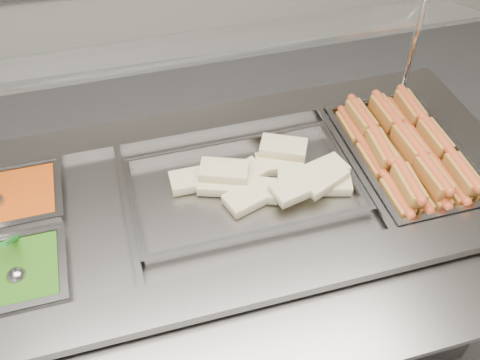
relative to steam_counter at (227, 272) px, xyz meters
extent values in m
cube|color=gray|center=(0.00, 0.00, -0.01)|extent=(1.89, 0.83, 0.90)
cube|color=slate|center=(0.01, -0.36, 0.45)|extent=(1.96, 0.19, 0.03)
cube|color=slate|center=(-0.01, 0.36, 0.45)|extent=(1.96, 0.19, 0.03)
cube|color=slate|center=(0.91, 0.02, 0.45)|extent=(0.15, 0.60, 0.03)
cube|color=black|center=(0.00, 0.00, 0.34)|extent=(1.70, 0.64, 0.02)
cube|color=slate|center=(0.45, 0.01, 0.47)|extent=(0.04, 0.59, 0.01)
cube|color=slate|center=(-0.31, -0.01, 0.47)|extent=(0.04, 0.59, 0.01)
cube|color=slate|center=(0.01, -0.54, 0.42)|extent=(1.88, 0.31, 0.02)
cylinder|color=silver|center=(0.80, 0.36, 0.70)|extent=(0.02, 0.02, 0.46)
cube|color=silver|center=(-0.01, 0.21, 0.87)|extent=(1.72, 0.35, 0.09)
cube|color=#C13B0A|center=(-0.67, 0.13, 0.43)|extent=(0.30, 0.24, 0.09)
cube|color=#26610F|center=(-0.67, -0.17, 0.43)|extent=(0.30, 0.24, 0.09)
cube|color=#A06421|center=(0.52, -0.17, 0.45)|extent=(0.06, 0.16, 0.05)
cylinder|color=#DA5727|center=(0.52, -0.17, 0.47)|extent=(0.03, 0.17, 0.03)
cube|color=#A06421|center=(0.52, 0.01, 0.45)|extent=(0.06, 0.16, 0.05)
cylinder|color=#DA5727|center=(0.52, 0.01, 0.47)|extent=(0.04, 0.17, 0.03)
cube|color=#A06421|center=(0.51, 0.20, 0.45)|extent=(0.06, 0.16, 0.05)
cylinder|color=#DA5727|center=(0.51, 0.20, 0.47)|extent=(0.03, 0.17, 0.03)
cube|color=#A06421|center=(0.59, -0.17, 0.45)|extent=(0.06, 0.16, 0.05)
cylinder|color=#DA5727|center=(0.59, -0.17, 0.47)|extent=(0.03, 0.17, 0.03)
cube|color=#A06421|center=(0.58, 0.02, 0.45)|extent=(0.06, 0.16, 0.05)
cylinder|color=#DA5727|center=(0.58, 0.02, 0.47)|extent=(0.04, 0.17, 0.03)
cube|color=#A06421|center=(0.58, 0.20, 0.45)|extent=(0.06, 0.16, 0.05)
cylinder|color=#DA5727|center=(0.58, 0.20, 0.47)|extent=(0.03, 0.17, 0.03)
cube|color=#A06421|center=(0.65, -0.16, 0.45)|extent=(0.05, 0.16, 0.05)
cylinder|color=#DA5727|center=(0.65, -0.16, 0.47)|extent=(0.03, 0.17, 0.03)
cube|color=#A06421|center=(0.65, 0.02, 0.45)|extent=(0.06, 0.16, 0.05)
cylinder|color=#DA5727|center=(0.65, 0.02, 0.47)|extent=(0.04, 0.17, 0.03)
cube|color=#A06421|center=(0.64, 0.20, 0.45)|extent=(0.06, 0.16, 0.05)
cylinder|color=#DA5727|center=(0.64, 0.20, 0.47)|extent=(0.04, 0.17, 0.03)
cube|color=#A06421|center=(0.72, -0.16, 0.45)|extent=(0.06, 0.16, 0.05)
cylinder|color=#DA5727|center=(0.72, -0.16, 0.47)|extent=(0.03, 0.17, 0.03)
cube|color=#A06421|center=(0.71, 0.02, 0.45)|extent=(0.06, 0.16, 0.05)
cylinder|color=#DA5727|center=(0.71, 0.02, 0.47)|extent=(0.04, 0.17, 0.03)
cube|color=#A06421|center=(0.71, 0.20, 0.45)|extent=(0.06, 0.16, 0.05)
cylinder|color=#DA5727|center=(0.71, 0.20, 0.47)|extent=(0.04, 0.17, 0.03)
cube|color=#A06421|center=(0.78, -0.16, 0.45)|extent=(0.06, 0.16, 0.05)
cylinder|color=#DA5727|center=(0.78, -0.16, 0.47)|extent=(0.04, 0.17, 0.03)
cube|color=#A06421|center=(0.78, 0.02, 0.45)|extent=(0.06, 0.16, 0.05)
cylinder|color=#DA5727|center=(0.78, 0.02, 0.47)|extent=(0.03, 0.17, 0.03)
cube|color=#A06421|center=(0.56, -0.16, 0.50)|extent=(0.06, 0.16, 0.05)
cylinder|color=#DA5727|center=(0.56, -0.16, 0.53)|extent=(0.04, 0.17, 0.03)
cube|color=#A06421|center=(0.54, 0.02, 0.50)|extent=(0.06, 0.16, 0.05)
cylinder|color=#DA5727|center=(0.54, 0.02, 0.53)|extent=(0.04, 0.17, 0.03)
cube|color=#A06421|center=(0.54, 0.19, 0.50)|extent=(0.06, 0.16, 0.05)
cylinder|color=#DA5727|center=(0.54, 0.19, 0.53)|extent=(0.04, 0.17, 0.03)
cube|color=#A06421|center=(0.65, -0.15, 0.50)|extent=(0.06, 0.16, 0.05)
cylinder|color=#DA5727|center=(0.65, -0.15, 0.53)|extent=(0.04, 0.17, 0.03)
cube|color=#A06421|center=(0.65, 0.02, 0.50)|extent=(0.06, 0.16, 0.05)
cylinder|color=#DA5727|center=(0.65, 0.02, 0.53)|extent=(0.04, 0.17, 0.03)
cube|color=#A06421|center=(0.64, 0.19, 0.50)|extent=(0.06, 0.16, 0.05)
cylinder|color=#DA5727|center=(0.64, 0.19, 0.53)|extent=(0.04, 0.17, 0.03)
cube|color=#A06421|center=(0.75, -0.16, 0.50)|extent=(0.06, 0.16, 0.05)
cylinder|color=#DA5727|center=(0.75, -0.16, 0.53)|extent=(0.03, 0.17, 0.03)
cube|color=#A06421|center=(0.75, 0.02, 0.50)|extent=(0.06, 0.16, 0.05)
cylinder|color=#DA5727|center=(0.75, 0.02, 0.53)|extent=(0.03, 0.17, 0.03)
cube|color=#A06421|center=(0.74, 0.20, 0.50)|extent=(0.06, 0.16, 0.05)
cylinder|color=#DA5727|center=(0.74, 0.20, 0.53)|extent=(0.04, 0.17, 0.03)
cube|color=#C7B985|center=(-0.09, 0.07, 0.46)|extent=(0.16, 0.09, 0.03)
cube|color=#C7B985|center=(0.09, -0.02, 0.46)|extent=(0.18, 0.14, 0.03)
cube|color=#C7B985|center=(0.07, 0.05, 0.46)|extent=(0.18, 0.15, 0.03)
cube|color=#C7B985|center=(0.02, 0.05, 0.46)|extent=(0.16, 0.10, 0.03)
cube|color=#C7B985|center=(0.07, -0.05, 0.46)|extent=(0.18, 0.14, 0.03)
cube|color=#C7B985|center=(0.00, 0.03, 0.46)|extent=(0.18, 0.13, 0.03)
cube|color=#C7B985|center=(0.21, 0.08, 0.46)|extent=(0.17, 0.11, 0.03)
cube|color=#C7B985|center=(0.33, -0.05, 0.46)|extent=(0.17, 0.12, 0.03)
cube|color=#C7B985|center=(0.23, 0.12, 0.49)|extent=(0.18, 0.15, 0.03)
cube|color=#C7B985|center=(0.01, 0.05, 0.50)|extent=(0.18, 0.14, 0.03)
cube|color=#C7B985|center=(0.32, -0.03, 0.49)|extent=(0.17, 0.13, 0.03)
cube|color=#C7B985|center=(0.21, -0.08, 0.49)|extent=(0.17, 0.13, 0.03)
cube|color=#C7B985|center=(0.31, -0.06, 0.49)|extent=(0.18, 0.15, 0.03)
cube|color=#C7B985|center=(0.25, -0.04, 0.49)|extent=(0.17, 0.13, 0.03)
sphere|color=#A3A3A8|center=(-0.63, -0.19, 0.47)|extent=(0.06, 0.06, 0.06)
cylinder|color=#167D29|center=(-0.64, -0.11, 0.53)|extent=(0.02, 0.13, 0.13)
camera|label=1|loc=(-0.24, -1.15, 1.72)|focal=40.00mm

